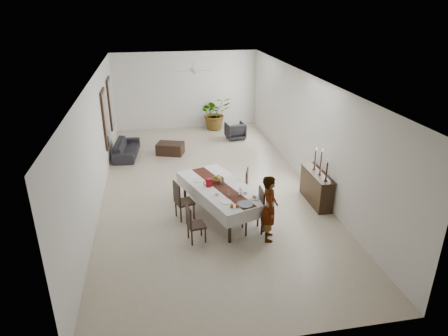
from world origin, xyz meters
TOP-DOWN VIEW (x-y plane):
  - floor at (0.00, 0.00)m, footprint 6.00×12.00m
  - ceiling at (0.00, 0.00)m, footprint 6.00×12.00m
  - wall_back at (0.00, 6.00)m, footprint 6.00×0.02m
  - wall_front at (0.00, -6.00)m, footprint 6.00×0.02m
  - wall_left at (-3.00, 0.00)m, footprint 0.02×12.00m
  - wall_right at (3.00, 0.00)m, footprint 0.02×12.00m
  - dining_table_top at (0.12, -1.78)m, footprint 1.85×2.76m
  - table_leg_fl at (0.09, -3.08)m, footprint 0.10×0.10m
  - table_leg_fr at (0.97, -2.77)m, footprint 0.10×0.10m
  - table_leg_bl at (-0.72, -0.80)m, footprint 0.10×0.10m
  - table_leg_br at (0.16, -0.48)m, footprint 0.10×0.10m
  - tablecloth_top at (0.12, -1.78)m, footprint 2.10×3.01m
  - tablecloth_drape_left at (-0.46, -1.99)m, footprint 0.93×2.59m
  - tablecloth_drape_right at (0.71, -1.58)m, footprint 0.93×2.59m
  - tablecloth_drape_near at (0.58, -3.07)m, footprint 1.19×0.43m
  - tablecloth_drape_far at (-0.33, -0.49)m, footprint 1.19×0.43m
  - table_runner at (0.12, -1.78)m, footprint 1.24×2.63m
  - red_pitcher at (-0.18, -1.72)m, footprint 0.20×0.20m
  - pitcher_handle at (-0.27, -1.75)m, footprint 0.13×0.06m
  - wine_glass_near at (0.47, -2.39)m, footprint 0.07×0.07m
  - wine_glass_mid at (0.22, -2.37)m, footprint 0.07×0.07m
  - wine_glass_far at (0.16, -1.72)m, footprint 0.07×0.07m
  - teacup_right at (0.64, -2.28)m, footprint 0.10×0.10m
  - saucer_right at (0.64, -2.28)m, footprint 0.16×0.16m
  - teacup_left at (-0.05, -2.24)m, footprint 0.10×0.10m
  - saucer_left at (-0.05, -2.24)m, footprint 0.16×0.16m
  - plate_near_right at (0.77, -2.57)m, footprint 0.26×0.26m
  - bread_near_right at (0.77, -2.57)m, footprint 0.10×0.10m
  - plate_near_left at (0.09, -2.64)m, footprint 0.26×0.26m
  - plate_far_left at (-0.39, -1.35)m, footprint 0.26×0.26m
  - serving_tray at (0.50, -2.84)m, footprint 0.38×0.38m
  - jam_jar_a at (0.29, -2.94)m, footprint 0.07×0.07m
  - jam_jar_b at (0.16, -2.92)m, footprint 0.07×0.07m
  - fruit_basket at (0.08, -1.51)m, footprint 0.32×0.32m
  - fruit_red at (0.11, -1.48)m, footprint 0.10×0.10m
  - fruit_green at (0.03, -1.50)m, footprint 0.09×0.09m
  - fruit_yellow at (0.10, -1.56)m, footprint 0.09×0.09m
  - chair_right_near_seat at (0.71, -2.70)m, footprint 0.47×0.47m
  - chair_right_near_leg_fl at (0.89, -2.89)m, footprint 0.05×0.05m
  - chair_right_near_leg_fr at (0.90, -2.52)m, footprint 0.05×0.05m
  - chair_right_near_leg_bl at (0.52, -2.89)m, footprint 0.05×0.05m
  - chair_right_near_leg_br at (0.52, -2.51)m, footprint 0.05×0.05m
  - chair_right_near_back at (0.92, -2.71)m, footprint 0.05×0.46m
  - chair_right_far_seat at (0.70, -1.30)m, footprint 0.55×0.55m
  - chair_right_far_leg_fl at (0.81, -1.53)m, footprint 0.05×0.05m
  - chair_right_far_leg_fr at (0.93, -1.19)m, footprint 0.05×0.05m
  - chair_right_far_leg_bl at (0.48, -1.41)m, footprint 0.05×0.05m
  - chair_right_far_leg_br at (0.59, -1.08)m, footprint 0.05×0.05m
  - chair_right_far_back at (0.89, -1.37)m, footprint 0.18×0.42m
  - chair_left_near_seat at (-0.64, -2.87)m, footprint 0.45×0.45m
  - chair_left_near_leg_fl at (-0.83, -2.74)m, footprint 0.04×0.04m
  - chair_left_near_leg_fr at (-0.77, -3.05)m, footprint 0.04×0.04m
  - chair_left_near_leg_bl at (-0.51, -2.68)m, footprint 0.04×0.04m
  - chair_left_near_leg_br at (-0.46, -3.00)m, footprint 0.04×0.04m
  - chair_left_near_back at (-0.82, -2.90)m, footprint 0.10×0.39m
  - chair_left_far_seat at (-0.81, -1.77)m, footprint 0.53×0.53m
  - chair_left_far_leg_fl at (-1.03, -1.66)m, footprint 0.05×0.05m
  - chair_left_far_leg_fr at (-0.93, -1.99)m, footprint 0.05×0.05m
  - chair_left_far_leg_bl at (-0.70, -1.56)m, footprint 0.05×0.05m
  - chair_left_far_leg_br at (-0.60, -1.89)m, footprint 0.05×0.05m
  - chair_left_far_back at (-1.00, -1.83)m, footprint 0.16×0.42m
  - woman at (1.00, -3.08)m, footprint 0.50×0.65m
  - sideboard_body at (2.78, -1.56)m, footprint 0.38×1.42m
  - sideboard_top at (2.78, -1.56)m, footprint 0.42×1.48m
  - candlestick_near_base at (2.78, -2.08)m, footprint 0.09×0.09m
  - candlestick_near_shaft at (2.78, -2.08)m, footprint 0.05×0.05m
  - candlestick_near_candle at (2.78, -2.08)m, footprint 0.03×0.03m
  - candlestick_mid_base at (2.78, -1.70)m, footprint 0.09×0.09m
  - candlestick_mid_shaft at (2.78, -1.70)m, footprint 0.05×0.05m
  - candlestick_mid_candle at (2.78, -1.70)m, footprint 0.03×0.03m
  - candlestick_far_base at (2.78, -1.33)m, footprint 0.09×0.09m
  - candlestick_far_shaft at (2.78, -1.33)m, footprint 0.05×0.05m
  - candlestick_far_candle at (2.78, -1.33)m, footprint 0.03×0.03m
  - sofa at (-2.45, 2.96)m, footprint 0.91×1.92m
  - armchair at (1.73, 4.11)m, footprint 0.80×0.81m
  - coffee_table at (-0.91, 2.87)m, footprint 1.07×0.88m
  - potted_plant at (1.15, 5.54)m, footprint 1.48×1.35m
  - mirror_frame_near at (-2.96, 2.20)m, footprint 0.06×1.05m
  - mirror_glass_near at (-2.92, 2.20)m, footprint 0.01×0.90m
  - mirror_frame_far at (-2.96, 4.30)m, footprint 0.06×1.05m
  - mirror_glass_far at (-2.92, 4.30)m, footprint 0.01×0.90m
  - fan_rod at (0.00, 3.00)m, footprint 0.04×0.04m
  - fan_hub at (0.00, 3.00)m, footprint 0.16×0.16m
  - fan_blade_n at (0.00, 3.35)m, footprint 0.10×0.55m
  - fan_blade_s at (0.00, 2.65)m, footprint 0.10×0.55m
  - fan_blade_e at (0.35, 3.00)m, footprint 0.55×0.10m
  - fan_blade_w at (-0.35, 3.00)m, footprint 0.55×0.10m

SIDE VIEW (x-z plane):
  - floor at x=0.00m, z-range 0.00..0.00m
  - chair_left_near_leg_fl at x=-0.83m, z-range 0.00..0.38m
  - chair_left_near_leg_fr at x=-0.77m, z-range 0.00..0.38m
  - chair_left_near_leg_bl at x=-0.51m, z-range 0.00..0.38m
  - chair_left_near_leg_br at x=-0.46m, z-range 0.00..0.38m
  - coffee_table at x=-0.91m, z-range 0.00..0.41m
  - chair_left_far_leg_fl at x=-1.03m, z-range 0.00..0.42m
  - chair_left_far_leg_fr at x=-0.93m, z-range 0.00..0.42m
  - chair_left_far_leg_bl at x=-0.70m, z-range 0.00..0.42m
  - chair_left_far_leg_br at x=-0.60m, z-range 0.00..0.42m
  - chair_right_far_leg_fl at x=0.81m, z-range 0.00..0.43m
  - chair_right_far_leg_fr at x=0.93m, z-range 0.00..0.43m
  - chair_right_far_leg_bl at x=0.48m, z-range 0.00..0.43m
  - chair_right_far_leg_br at x=0.59m, z-range 0.00..0.43m
  - chair_right_near_leg_fl at x=0.89m, z-range 0.00..0.46m
  - chair_right_near_leg_fr at x=0.90m, z-range 0.00..0.46m
  - chair_right_near_leg_bl at x=0.52m, z-range 0.00..0.46m
  - chair_right_near_leg_br at x=0.52m, z-range 0.00..0.46m
  - sofa at x=-2.45m, z-range 0.00..0.54m
  - armchair at x=1.73m, z-range 0.00..0.66m
  - table_leg_fl at x=0.09m, z-range 0.00..0.74m
  - table_leg_fr at x=0.97m, z-range 0.00..0.74m
  - table_leg_bl at x=-0.72m, z-range 0.00..0.74m
  - table_leg_br at x=0.16m, z-range 0.00..0.74m
  - chair_left_near_seat at x=-0.64m, z-range 0.38..0.43m
  - sideboard_body at x=2.78m, z-range 0.00..0.85m
  - chair_left_far_seat at x=-0.81m, z-range 0.42..0.47m
  - chair_right_far_seat at x=0.70m, z-range 0.43..0.48m
  - chair_right_near_seat at x=0.71m, z-range 0.46..0.51m
  - tablecloth_drape_left at x=-0.46m, z-range 0.49..0.81m
  - tablecloth_drape_right at x=0.71m, z-range 0.49..0.81m
  - tablecloth_drape_near at x=0.58m, z-range 0.49..0.81m
  - tablecloth_drape_far at x=-0.33m, z-range 0.49..0.81m
  - chair_left_near_back at x=-0.82m, z-range 0.42..0.92m
  - potted_plant at x=1.15m, z-range 0.00..1.41m
  - chair_left_far_back at x=-1.00m, z-range 0.47..1.01m
  - chair_right_far_back at x=0.89m, z-range 0.47..1.02m
  - dining_table_top at x=0.12m, z-range 0.74..0.80m
  - woman at x=1.00m, z-range 0.00..1.59m
  - chair_right_near_back at x=0.92m, z-range 0.51..1.09m
  - tablecloth_top at x=0.12m, z-range 0.80..0.81m
  - table_runner at x=0.12m, z-range 0.81..0.81m
  - saucer_right at x=0.64m, z-range 0.81..0.82m
  - saucer_left at x=-0.05m, z-range 0.81..0.82m
  - plate_near_right at x=0.77m, z-range 0.81..0.83m
  - plate_near_left at x=0.09m, z-range 0.81..0.83m
  - plate_far_left at x=-0.39m, z-range 0.81..0.83m
  - serving_tray at x=0.50m, z-range 0.81..0.83m
  - teacup_right at x=0.64m, z-range 0.81..0.87m
  - teacup_left at x=-0.05m, z-range 0.81..0.87m
  - bread_near_right at x=0.77m, z-range 0.80..0.89m
  - jam_jar_a at x=0.29m, z-range 0.81..0.89m
  - jam_jar_b at x=0.16m, z-range 0.81..0.89m
  - fruit_basket at x=0.08m, z-range 0.81..0.92m
  - sideboard_top at x=2.78m, z-range 0.85..0.88m
  - candlestick_near_base at x=2.78m, z-range 0.88..0.91m
  - candlestick_mid_base at x=2.78m, z-range 0.88..0.91m
  - candlestick_far_base at x=2.78m, z-range 0.88..0.91m
  - wine_glass_near at x=0.47m, z-range 0.81..0.99m
  - wine_glass_mid at x=0.22m, z-range 0.81..0.99m
  - wine_glass_far at x=0.16m, z-range 0.81..0.99m
  - red_pitcher at x=-0.18m, z-range 0.81..1.02m
  - pitcher_handle at x=-0.27m, z-range 0.85..0.98m
  - fruit_red at x=0.11m, z-range 0.89..0.99m
  - fruit_green at x=0.03m, z-range 0.90..0.98m
  - fruit_yellow at x=0.10m, z-range 0.90..0.99m
  - candlestick_near_shaft at x=2.78m, z-range 0.91..1.38m
  - candlestick_far_shaft at x=2.78m, z-range 0.91..1.43m
  - candlestick_mid_shaft at x=2.78m, z-range 0.91..1.52m
  - candlestick_near_candle at x=2.78m, z-range 1.38..1.46m
  - candlestick_far_candle at x=2.78m, z-range 1.43..1.50m
  - candlestick_mid_candle at x=2.78m, z-range 1.52..1.60m
  - wall_back at x=0.00m, z-range 0.00..3.20m
  - wall_front at x=0.00m, z-range 0.00..3.20m
  - wall_left at x=-3.00m, z-range 0.00..3.20m
  - wall_right at x=3.00m, z-range 0.00..3.20m
  - mirror_frame_near at x=-2.96m, z-range 0.67..2.53m
  - mirror_glass_near at x=-2.92m, z-range 0.75..2.45m
  - mirror_frame_far at x=-2.96m, z-range 0.67..2.53m
  - mirror_glass_far at x=-2.92m, z-range 0.75..2.45m
  - fan_hub at x=0.00m, z-range 2.86..2.94m
  - fan_blade_n at x=0.00m, z-range 2.89..2.91m
  - fan_blade_s at x=0.00m, z-range 2.89..2.91m
  - fan_blade_e at x=0.35m, z-range 2.89..2.91m
  - fan_blade_w at x=-0.35m, z-range 2.89..2.91m
  - fan_rod at x=0.00m, z-range 3.00..3.20m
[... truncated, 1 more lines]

